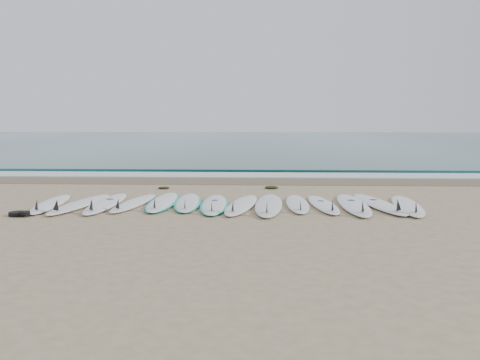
{
  "coord_description": "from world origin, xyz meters",
  "views": [
    {
      "loc": [
        0.66,
        -10.12,
        1.87
      ],
      "look_at": [
        0.19,
        1.28,
        0.4
      ],
      "focal_mm": 35.0,
      "sensor_mm": 36.0,
      "label": 1
    }
  ],
  "objects_px": {
    "surfboard_0": "(50,204)",
    "surfboard_7": "(241,205)",
    "leash_coil": "(19,214)",
    "surfboard_13": "(408,205)"
  },
  "relations": [
    {
      "from": "surfboard_0",
      "to": "leash_coil",
      "type": "height_order",
      "value": "surfboard_0"
    },
    {
      "from": "surfboard_7",
      "to": "leash_coil",
      "type": "height_order",
      "value": "surfboard_7"
    },
    {
      "from": "surfboard_0",
      "to": "surfboard_13",
      "type": "xyz_separation_m",
      "value": [
        7.74,
        0.09,
        0.0
      ]
    },
    {
      "from": "surfboard_7",
      "to": "leash_coil",
      "type": "distance_m",
      "value": 4.45
    },
    {
      "from": "leash_coil",
      "to": "surfboard_7",
      "type": "bearing_deg",
      "value": 14.35
    },
    {
      "from": "surfboard_0",
      "to": "leash_coil",
      "type": "relative_size",
      "value": 5.4
    },
    {
      "from": "surfboard_7",
      "to": "surfboard_13",
      "type": "relative_size",
      "value": 0.98
    },
    {
      "from": "surfboard_0",
      "to": "surfboard_7",
      "type": "bearing_deg",
      "value": -6.75
    },
    {
      "from": "surfboard_13",
      "to": "surfboard_0",
      "type": "bearing_deg",
      "value": -171.8
    },
    {
      "from": "leash_coil",
      "to": "surfboard_0",
      "type": "bearing_deg",
      "value": 82.76
    }
  ]
}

